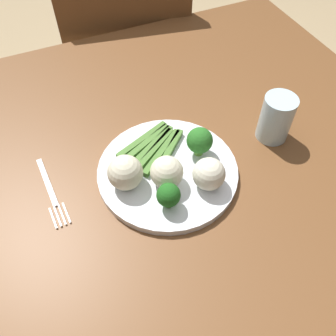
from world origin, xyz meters
name	(u,v)px	position (x,y,z in m)	size (l,w,h in m)	color
ground_plane	(166,302)	(0.00, 0.00, -0.01)	(6.00, 6.00, 0.02)	tan
dining_table	(164,204)	(0.00, 0.00, 0.63)	(1.13, 1.03, 0.73)	brown
chair	(128,68)	(-0.14, -0.65, 0.50)	(0.47, 0.47, 0.87)	brown
plate	(168,172)	(-0.01, 0.00, 0.74)	(0.27, 0.27, 0.01)	white
asparagus_bundle	(154,148)	(0.00, -0.05, 0.75)	(0.14, 0.13, 0.01)	#47752D
broccoli_right	(168,195)	(0.02, 0.07, 0.78)	(0.04, 0.04, 0.05)	#4C7F2B
broccoli_back	(200,141)	(-0.08, -0.01, 0.78)	(0.05, 0.05, 0.06)	#568E33
cauliflower_mid	(167,172)	(0.01, 0.03, 0.78)	(0.06, 0.06, 0.06)	beige
cauliflower_back_right	(209,174)	(-0.06, 0.06, 0.78)	(0.06, 0.06, 0.06)	silver
cauliflower_left	(125,173)	(0.07, 0.00, 0.78)	(0.06, 0.06, 0.06)	beige
fork	(51,192)	(0.21, -0.05, 0.73)	(0.03, 0.17, 0.00)	silver
water_glass	(276,118)	(-0.25, -0.01, 0.78)	(0.06, 0.06, 0.10)	silver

